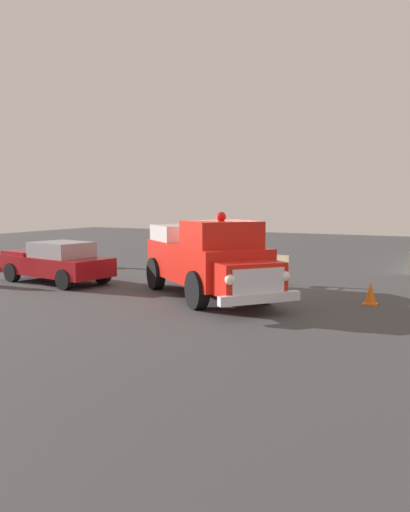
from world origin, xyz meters
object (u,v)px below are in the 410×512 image
at_px(lawn_chair_by_car, 281,268).
at_px(vintage_fire_truck, 208,258).
at_px(traffic_cone, 370,294).
at_px(lawn_chair_spare, 91,253).
at_px(classic_hot_rod, 56,262).

bearing_deg(lawn_chair_by_car, vintage_fire_truck, -20.08).
height_order(vintage_fire_truck, traffic_cone, vintage_fire_truck).
xyz_separation_m(lawn_chair_by_car, lawn_chair_spare, (-0.88, -9.06, 0.00)).
bearing_deg(vintage_fire_truck, lawn_chair_by_car, 159.92).
relative_size(classic_hot_rod, traffic_cone, 7.24).
bearing_deg(vintage_fire_truck, classic_hot_rod, -90.20).
height_order(lawn_chair_spare, traffic_cone, lawn_chair_spare).
bearing_deg(classic_hot_rod, vintage_fire_truck, 89.80).
xyz_separation_m(classic_hot_rod, traffic_cone, (-1.04, 10.64, -0.44)).
height_order(classic_hot_rod, lawn_chair_by_car, classic_hot_rod).
bearing_deg(lawn_chair_by_car, lawn_chair_spare, -95.58).
bearing_deg(lawn_chair_spare, traffic_cone, 76.24).
xyz_separation_m(vintage_fire_truck, classic_hot_rod, (-0.02, -6.07, -0.45)).
bearing_deg(lawn_chair_spare, lawn_chair_by_car, 84.42).
xyz_separation_m(vintage_fire_truck, lawn_chair_by_car, (-3.22, 1.18, -0.61)).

